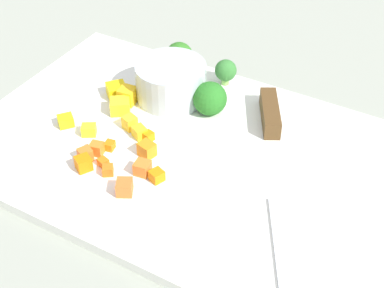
# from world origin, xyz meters

# --- Properties ---
(ground_plane) EXTENTS (4.00, 4.00, 0.00)m
(ground_plane) POSITION_xyz_m (0.00, 0.00, 0.00)
(ground_plane) COLOR gray
(cutting_board) EXTENTS (0.51, 0.32, 0.01)m
(cutting_board) POSITION_xyz_m (0.00, 0.00, 0.01)
(cutting_board) COLOR white
(cutting_board) RESTS_ON ground_plane
(prep_bowl) EXTENTS (0.09, 0.09, 0.05)m
(prep_bowl) POSITION_xyz_m (-0.07, 0.08, 0.04)
(prep_bowl) COLOR #B0BBC0
(prep_bowl) RESTS_ON cutting_board
(chef_knife) EXTENTS (0.19, 0.33, 0.02)m
(chef_knife) POSITION_xyz_m (0.09, 0.03, 0.02)
(chef_knife) COLOR silver
(chef_knife) RESTS_ON cutting_board
(carrot_dice_0) EXTENTS (0.01, 0.01, 0.01)m
(carrot_dice_0) POSITION_xyz_m (-0.08, -0.04, 0.02)
(carrot_dice_0) COLOR orange
(carrot_dice_0) RESTS_ON cutting_board
(carrot_dice_1) EXTENTS (0.01, 0.01, 0.01)m
(carrot_dice_1) POSITION_xyz_m (-0.07, -0.07, 0.02)
(carrot_dice_1) COLOR orange
(carrot_dice_1) RESTS_ON cutting_board
(carrot_dice_2) EXTENTS (0.02, 0.02, 0.02)m
(carrot_dice_2) POSITION_xyz_m (-0.04, -0.03, 0.02)
(carrot_dice_2) COLOR orange
(carrot_dice_2) RESTS_ON cutting_board
(carrot_dice_3) EXTENTS (0.01, 0.01, 0.01)m
(carrot_dice_3) POSITION_xyz_m (-0.05, -0.01, 0.02)
(carrot_dice_3) COLOR orange
(carrot_dice_3) RESTS_ON cutting_board
(carrot_dice_4) EXTENTS (0.02, 0.02, 0.01)m
(carrot_dice_4) POSITION_xyz_m (-0.09, -0.06, 0.02)
(carrot_dice_4) COLOR orange
(carrot_dice_4) RESTS_ON cutting_board
(carrot_dice_5) EXTENTS (0.02, 0.02, 0.01)m
(carrot_dice_5) POSITION_xyz_m (-0.01, -0.06, 0.02)
(carrot_dice_5) COLOR orange
(carrot_dice_5) RESTS_ON cutting_board
(carrot_dice_6) EXTENTS (0.02, 0.02, 0.01)m
(carrot_dice_6) POSITION_xyz_m (-0.06, -0.08, 0.02)
(carrot_dice_6) COLOR orange
(carrot_dice_6) RESTS_ON cutting_board
(carrot_dice_7) EXTENTS (0.02, 0.02, 0.01)m
(carrot_dice_7) POSITION_xyz_m (-0.03, -0.06, 0.02)
(carrot_dice_7) COLOR orange
(carrot_dice_7) RESTS_ON cutting_board
(carrot_dice_8) EXTENTS (0.02, 0.02, 0.02)m
(carrot_dice_8) POSITION_xyz_m (-0.09, -0.08, 0.02)
(carrot_dice_8) COLOR orange
(carrot_dice_8) RESTS_ON cutting_board
(carrot_dice_9) EXTENTS (0.02, 0.02, 0.01)m
(carrot_dice_9) POSITION_xyz_m (-0.09, -0.07, 0.02)
(carrot_dice_9) COLOR orange
(carrot_dice_9) RESTS_ON cutting_board
(carrot_dice_10) EXTENTS (0.02, 0.02, 0.01)m
(carrot_dice_10) POSITION_xyz_m (-0.03, -0.09, 0.02)
(carrot_dice_10) COLOR orange
(carrot_dice_10) RESTS_ON cutting_board
(pepper_dice_0) EXTENTS (0.02, 0.02, 0.02)m
(pepper_dice_0) POSITION_xyz_m (-0.11, 0.04, 0.02)
(pepper_dice_0) COLOR yellow
(pepper_dice_0) RESTS_ON cutting_board
(pepper_dice_1) EXTENTS (0.02, 0.02, 0.01)m
(pepper_dice_1) POSITION_xyz_m (-0.12, -0.03, 0.02)
(pepper_dice_1) COLOR yellow
(pepper_dice_1) RESTS_ON cutting_board
(pepper_dice_2) EXTENTS (0.03, 0.03, 0.02)m
(pepper_dice_2) POSITION_xyz_m (-0.13, 0.05, 0.02)
(pepper_dice_2) COLOR yellow
(pepper_dice_2) RESTS_ON cutting_board
(pepper_dice_3) EXTENTS (0.02, 0.02, 0.01)m
(pepper_dice_3) POSITION_xyz_m (-0.15, -0.03, 0.02)
(pepper_dice_3) COLOR yellow
(pepper_dice_3) RESTS_ON cutting_board
(pepper_dice_4) EXTENTS (0.03, 0.03, 0.02)m
(pepper_dice_4) POSITION_xyz_m (-0.11, 0.02, 0.02)
(pepper_dice_4) COLOR yellow
(pepper_dice_4) RESTS_ON cutting_board
(pepper_dice_5) EXTENTS (0.02, 0.02, 0.01)m
(pepper_dice_5) POSITION_xyz_m (-0.06, -0.01, 0.02)
(pepper_dice_5) COLOR yellow
(pepper_dice_5) RESTS_ON cutting_board
(pepper_dice_6) EXTENTS (0.02, 0.02, 0.02)m
(pepper_dice_6) POSITION_xyz_m (-0.08, -0.00, 0.02)
(pepper_dice_6) COLOR yellow
(pepper_dice_6) RESTS_ON cutting_board
(broccoli_floret_0) EXTENTS (0.03, 0.03, 0.03)m
(broccoli_floret_0) POSITION_xyz_m (-0.03, 0.14, 0.03)
(broccoli_floret_0) COLOR #82BA57
(broccoli_floret_0) RESTS_ON cutting_board
(broccoli_floret_1) EXTENTS (0.04, 0.04, 0.04)m
(broccoli_floret_1) POSITION_xyz_m (-0.10, 0.14, 0.03)
(broccoli_floret_1) COLOR #8EB95D
(broccoli_floret_1) RESTS_ON cutting_board
(broccoli_floret_2) EXTENTS (0.04, 0.04, 0.04)m
(broccoli_floret_2) POSITION_xyz_m (-0.02, 0.07, 0.03)
(broccoli_floret_2) COLOR #97B56C
(broccoli_floret_2) RESTS_ON cutting_board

